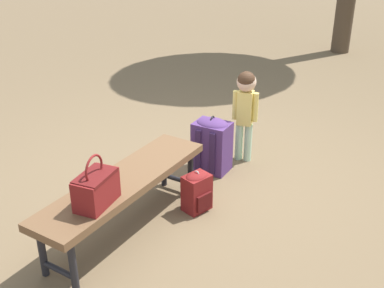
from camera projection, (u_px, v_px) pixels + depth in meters
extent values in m
plane|color=brown|center=(191.00, 183.00, 4.36)|extent=(40.00, 40.00, 0.00)
cube|color=brown|center=(124.00, 182.00, 3.55)|extent=(1.63, 0.55, 0.06)
cylinder|color=black|center=(164.00, 166.00, 4.25)|extent=(0.05, 0.05, 0.39)
cylinder|color=black|center=(190.00, 174.00, 4.12)|extent=(0.05, 0.05, 0.39)
cylinder|color=black|center=(42.00, 251.00, 3.18)|extent=(0.05, 0.05, 0.39)
cylinder|color=black|center=(73.00, 266.00, 3.05)|extent=(0.05, 0.05, 0.39)
cylinder|color=black|center=(177.00, 179.00, 4.22)|extent=(0.07, 0.28, 0.04)
cylinder|color=black|center=(59.00, 270.00, 3.16)|extent=(0.07, 0.28, 0.04)
cube|color=maroon|center=(96.00, 190.00, 3.18)|extent=(0.36, 0.26, 0.22)
cube|color=#561313|center=(95.00, 176.00, 3.14)|extent=(0.33, 0.25, 0.02)
torus|color=maroon|center=(94.00, 169.00, 3.11)|extent=(0.19, 0.07, 0.20)
cylinder|color=#B2D8B2|center=(239.00, 141.00, 4.71)|extent=(0.07, 0.07, 0.38)
cylinder|color=#B2D8B2|center=(248.00, 142.00, 4.68)|extent=(0.07, 0.07, 0.38)
ellipsoid|color=white|center=(239.00, 156.00, 4.80)|extent=(0.10, 0.08, 0.04)
ellipsoid|color=white|center=(248.00, 157.00, 4.77)|extent=(0.10, 0.08, 0.04)
cube|color=#E5CC66|center=(245.00, 108.00, 4.54)|extent=(0.16, 0.17, 0.33)
cylinder|color=#E5CC66|center=(235.00, 105.00, 4.56)|extent=(0.05, 0.05, 0.28)
cylinder|color=#E5CC66|center=(255.00, 107.00, 4.50)|extent=(0.05, 0.05, 0.28)
sphere|color=beige|center=(247.00, 82.00, 4.43)|extent=(0.18, 0.18, 0.18)
sphere|color=#3F2819|center=(246.00, 80.00, 4.41)|extent=(0.17, 0.17, 0.17)
cube|color=#4C2D66|center=(212.00, 147.00, 4.49)|extent=(0.28, 0.36, 0.48)
ellipsoid|color=#4C2D66|center=(212.00, 124.00, 4.39)|extent=(0.27, 0.34, 0.11)
cube|color=#311D42|center=(218.00, 148.00, 4.63)|extent=(0.06, 0.23, 0.22)
cube|color=#311D42|center=(198.00, 150.00, 4.42)|extent=(0.03, 0.06, 0.41)
cube|color=#311D42|center=(212.00, 154.00, 4.36)|extent=(0.03, 0.06, 0.41)
torus|color=black|center=(212.00, 120.00, 4.37)|extent=(0.08, 0.02, 0.08)
cube|color=maroon|center=(197.00, 193.00, 3.91)|extent=(0.24, 0.19, 0.31)
ellipsoid|color=maroon|center=(197.00, 177.00, 3.85)|extent=(0.23, 0.18, 0.07)
cube|color=#4A1010|center=(204.00, 202.00, 3.87)|extent=(0.15, 0.05, 0.14)
cube|color=#4A1010|center=(194.00, 187.00, 4.00)|extent=(0.04, 0.02, 0.27)
cube|color=#4A1010|center=(185.00, 191.00, 3.94)|extent=(0.04, 0.02, 0.27)
torus|color=#B2B2B7|center=(197.00, 174.00, 3.83)|extent=(0.02, 0.05, 0.05)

